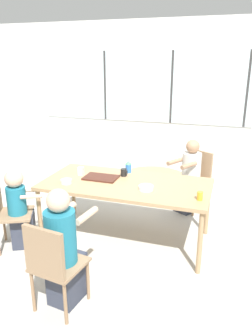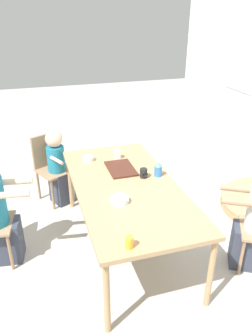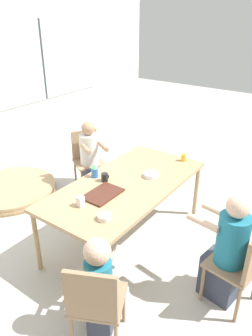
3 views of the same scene
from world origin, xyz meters
name	(u,v)px [view 1 (image 1 of 3)]	position (x,y,z in m)	size (l,w,h in m)	color
ground_plane	(126,238)	(0.00, 0.00, 0.00)	(16.00, 16.00, 0.00)	#B2ADA3
wall_back_with_windows	(172,99)	(0.00, 2.70, 1.42)	(8.40, 0.08, 2.80)	silver
dining_table	(126,187)	(0.00, 0.00, 0.68)	(1.94, 0.95, 0.73)	tan
chair_for_woman_green_shirt	(196,175)	(0.69, 1.20, 0.50)	(0.55, 0.55, 0.85)	#937556
chair_for_man_blue_shirt	(52,262)	(-0.20, -1.37, 0.50)	(0.45, 0.45, 0.85)	#937556
chair_for_toddler	(5,208)	(-1.24, -0.61, 0.50)	(0.54, 0.54, 0.85)	#937556
person_woman_green_shirt	(189,179)	(0.61, 1.06, 0.48)	(0.47, 0.55, 1.05)	#333847
person_man_blue_shirt	(64,251)	(-0.17, -1.21, 0.51)	(0.34, 0.53, 1.10)	#333847
person_toddler	(20,210)	(-1.10, -0.55, 0.47)	(0.44, 0.36, 0.96)	#333847
food_tray_dark	(101,178)	(-0.33, 0.05, 0.74)	(0.40, 0.27, 0.02)	#472319
coffee_mug	(124,172)	(-0.10, 0.21, 0.78)	(0.08, 0.07, 0.09)	black
sippy_cup	(128,167)	(-0.09, 0.36, 0.81)	(0.08, 0.08, 0.15)	blue
juice_glass	(200,196)	(0.87, -0.24, 0.78)	(0.06, 0.06, 0.09)	gold
milk_carton_small	(81,171)	(-0.62, 0.08, 0.78)	(0.06, 0.06, 0.10)	silver
bowl_white_shallow	(146,188)	(0.28, -0.14, 0.76)	(0.16, 0.16, 0.05)	silver
bowl_cereal	(66,181)	(-0.65, -0.24, 0.76)	(0.13, 0.13, 0.05)	silver
folded_table_stack	(152,180)	(-0.14, 1.95, 0.06)	(1.27, 1.27, 0.12)	tan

